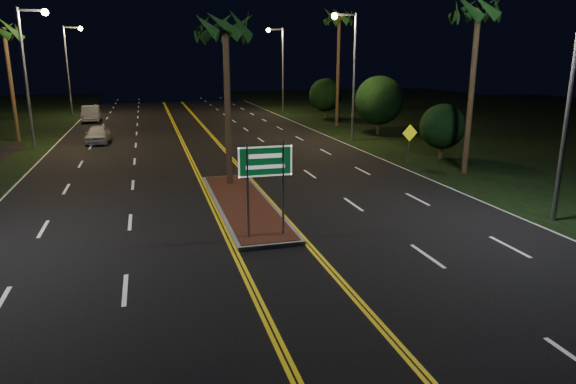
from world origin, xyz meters
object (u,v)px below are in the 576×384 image
object	(u,v)px
shrub_near	(443,127)
palm_left_far	(4,31)
streetlight_right_near	(565,67)
shrub_mid	(379,100)
streetlight_right_far	(280,60)
streetlight_left_far	(71,61)
shrub_far	(325,95)
palm_right_near	(479,10)
median_island	(243,204)
car_near	(98,133)
highway_sign	(265,170)
palm_right_far	(339,19)
palm_median	(225,27)
streetlight_right_mid	(349,62)
warning_sign	(409,139)
streetlight_left_mid	(30,63)
car_far	(91,112)

from	to	relation	value
shrub_near	palm_left_far	bearing A→B (deg)	151.97
streetlight_right_near	shrub_mid	world-z (taller)	streetlight_right_near
streetlight_right_far	shrub_near	xyz separation A→B (m)	(2.89, -28.00, -3.71)
streetlight_left_far	shrub_far	xyz separation A→B (m)	(24.41, -8.00, -3.32)
palm_right_near	shrub_near	distance (m)	7.50
streetlight_left_far	palm_right_near	bearing A→B (deg)	-55.79
median_island	palm_right_near	size ratio (longest dim) A/B	1.10
streetlight_right_far	car_near	distance (m)	24.52
shrub_near	car_near	xyz separation A→B (m)	(-20.59, 11.77, -1.20)
median_island	highway_sign	world-z (taller)	highway_sign
palm_right_far	shrub_far	world-z (taller)	palm_right_far
streetlight_right_far	palm_median	world-z (taller)	streetlight_right_far
palm_right_far	shrub_far	size ratio (longest dim) A/B	2.60
palm_median	shrub_far	distance (m)	29.41
shrub_mid	shrub_far	xyz separation A→B (m)	(-0.20, 12.00, -0.39)
palm_right_far	shrub_far	bearing A→B (deg)	80.54
streetlight_right_mid	shrub_near	distance (m)	9.28
median_island	streetlight_right_far	xyz separation A→B (m)	(10.61, 35.00, 5.57)
palm_median	streetlight_right_mid	bearing A→B (deg)	47.30
streetlight_right_mid	palm_right_far	distance (m)	9.00
palm_median	warning_sign	bearing A→B (deg)	13.15
palm_median	palm_right_near	bearing A→B (deg)	-2.29
palm_left_far	warning_sign	bearing A→B (deg)	-32.40
highway_sign	shrub_near	bearing A→B (deg)	39.69
streetlight_right_far	streetlight_left_mid	bearing A→B (deg)	-139.70
streetlight_right_mid	shrub_far	bearing A→B (deg)	77.18
car_near	shrub_mid	bearing A→B (deg)	-0.97
median_island	highway_sign	distance (m)	4.80
streetlight_right_near	palm_median	xyz separation A→B (m)	(-10.61, 8.50, 1.62)
highway_sign	streetlight_right_mid	bearing A→B (deg)	61.07
streetlight_left_far	median_island	bearing A→B (deg)	-74.00
shrub_near	warning_sign	size ratio (longest dim) A/B	1.44
streetlight_left_mid	shrub_mid	world-z (taller)	streetlight_left_mid
palm_median	shrub_near	world-z (taller)	palm_median
median_island	streetlight_right_near	world-z (taller)	streetlight_right_near
streetlight_right_far	shrub_far	size ratio (longest dim) A/B	2.27
palm_median	warning_sign	distance (m)	12.52
palm_right_near	car_far	distance (m)	37.29
streetlight_left_mid	streetlight_left_far	world-z (taller)	same
palm_right_near	car_far	xyz separation A→B (m)	(-21.29, 29.72, -7.35)
palm_right_far	shrub_near	bearing A→B (deg)	-87.49
streetlight_right_near	palm_right_far	world-z (taller)	palm_right_far
palm_right_near	palm_left_far	bearing A→B (deg)	144.57
palm_median	shrub_mid	distance (m)	19.97
streetlight_left_mid	streetlight_right_near	size ratio (longest dim) A/B	1.00
streetlight_right_near	streetlight_right_far	bearing A→B (deg)	90.00
highway_sign	shrub_mid	size ratio (longest dim) A/B	0.69
palm_right_far	shrub_mid	distance (m)	8.87
car_far	palm_right_far	bearing A→B (deg)	-26.84
highway_sign	shrub_near	size ratio (longest dim) A/B	0.97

